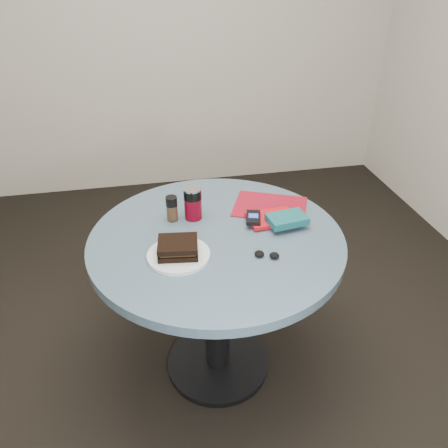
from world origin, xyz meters
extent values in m
plane|color=black|center=(0.00, 0.00, 0.00)|extent=(4.00, 4.00, 0.00)
cube|color=beige|center=(0.00, 2.00, 1.30)|extent=(3.50, 0.04, 2.60)
cylinder|color=black|center=(0.00, 0.00, 0.01)|extent=(0.48, 0.48, 0.03)
cylinder|color=black|center=(0.00, 0.00, 0.37)|extent=(0.11, 0.11, 0.68)
cylinder|color=#3F5669|center=(0.00, 0.00, 0.73)|extent=(1.00, 1.00, 0.04)
cylinder|color=white|center=(-0.16, -0.11, 0.76)|extent=(0.28, 0.28, 0.01)
cube|color=black|center=(-0.16, -0.11, 0.77)|extent=(0.16, 0.14, 0.02)
cube|color=#2E2211|center=(-0.16, -0.11, 0.79)|extent=(0.14, 0.12, 0.01)
cube|color=black|center=(-0.16, -0.11, 0.81)|extent=(0.16, 0.14, 0.02)
cylinder|color=maroon|center=(-0.07, 0.15, 0.80)|extent=(0.09, 0.09, 0.09)
cylinder|color=black|center=(-0.07, 0.15, 0.86)|extent=(0.09, 0.09, 0.04)
cylinder|color=silver|center=(-0.07, 0.15, 0.88)|extent=(0.09, 0.09, 0.01)
cylinder|color=#402C1B|center=(-0.16, 0.15, 0.78)|extent=(0.06, 0.06, 0.07)
cylinder|color=black|center=(-0.16, 0.15, 0.84)|extent=(0.06, 0.06, 0.04)
cube|color=maroon|center=(0.27, 0.17, 0.75)|extent=(0.37, 0.33, 0.01)
cube|color=red|center=(0.24, 0.06, 0.76)|extent=(0.20, 0.14, 0.02)
cube|color=#125058|center=(0.29, 0.01, 0.79)|extent=(0.17, 0.12, 0.03)
cube|color=black|center=(0.16, 0.06, 0.78)|extent=(0.08, 0.11, 0.02)
cube|color=#243BB8|center=(0.16, 0.06, 0.79)|extent=(0.05, 0.04, 0.00)
ellipsoid|color=black|center=(0.13, -0.16, 0.76)|extent=(0.05, 0.05, 0.02)
ellipsoid|color=black|center=(0.18, -0.18, 0.76)|extent=(0.05, 0.05, 0.02)
camera|label=1|loc=(-0.25, -1.40, 1.70)|focal=35.00mm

